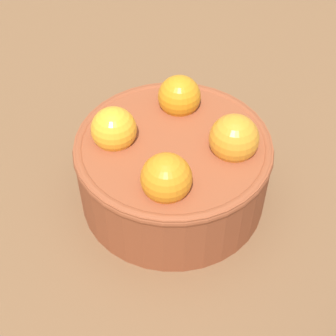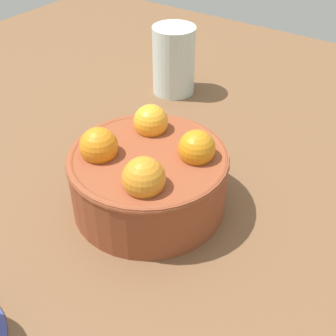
{
  "view_description": "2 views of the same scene",
  "coord_description": "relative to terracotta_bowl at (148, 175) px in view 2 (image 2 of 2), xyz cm",
  "views": [
    {
      "loc": [
        -18.35,
        23.15,
        34.6
      ],
      "look_at": [
        0.79,
        -0.3,
        2.75
      ],
      "focal_mm": 53.49,
      "sensor_mm": 36.0,
      "label": 1
    },
    {
      "loc": [
        -28.64,
        -22.31,
        32.77
      ],
      "look_at": [
        1.08,
        -1.7,
        4.97
      ],
      "focal_mm": 47.93,
      "sensor_mm": 36.0,
      "label": 2
    }
  ],
  "objects": [
    {
      "name": "terracotta_bowl",
      "position": [
        0.0,
        0.0,
        0.0
      ],
      "size": [
        16.43,
        16.43,
        9.48
      ],
      "color": "brown",
      "rests_on": "ground_plane"
    },
    {
      "name": "ground_plane",
      "position": [
        0.03,
        0.0,
        -6.02
      ],
      "size": [
        112.39,
        119.55,
        3.93
      ],
      "primitive_type": "cube",
      "color": "brown"
    },
    {
      "name": "water_glass",
      "position": [
        23.06,
        12.47,
        0.98
      ],
      "size": [
        6.33,
        6.33,
        10.06
      ],
      "primitive_type": "cylinder",
      "color": "silver",
      "rests_on": "ground_plane"
    }
  ]
}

